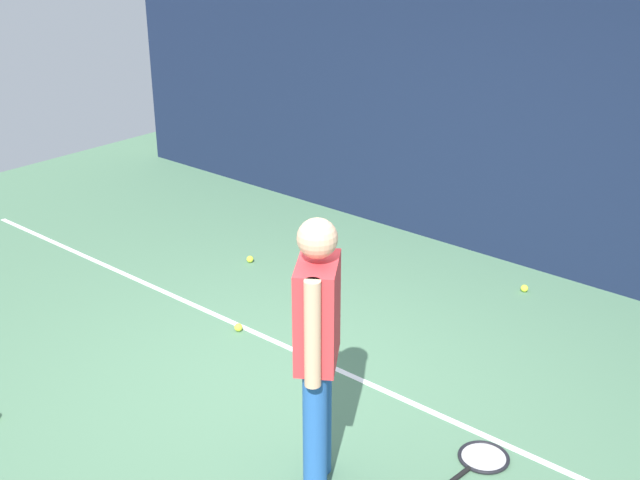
{
  "coord_description": "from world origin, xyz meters",
  "views": [
    {
      "loc": [
        3.41,
        -3.63,
        3.26
      ],
      "look_at": [
        0.0,
        0.4,
        1.0
      ],
      "focal_mm": 45.78,
      "sensor_mm": 36.0,
      "label": 1
    }
  ],
  "objects": [
    {
      "name": "back_fence",
      "position": [
        0.0,
        3.0,
        1.39
      ],
      "size": [
        10.0,
        0.1,
        2.78
      ],
      "primitive_type": "cube",
      "color": "#141E38",
      "rests_on": "ground"
    },
    {
      "name": "tennis_ball_mid_court",
      "position": [
        0.62,
        2.46,
        0.03
      ],
      "size": [
        0.07,
        0.07,
        0.07
      ],
      "primitive_type": "sphere",
      "color": "#CCE033",
      "rests_on": "ground"
    },
    {
      "name": "tennis_racket",
      "position": [
        1.51,
        0.16,
        0.01
      ],
      "size": [
        0.35,
        0.63,
        0.03
      ],
      "rotation": [
        0.0,
        0.0,
        1.47
      ],
      "color": "black",
      "rests_on": "ground"
    },
    {
      "name": "tennis_ball_far_left",
      "position": [
        -1.67,
        1.34,
        0.03
      ],
      "size": [
        0.07,
        0.07,
        0.07
      ],
      "primitive_type": "sphere",
      "color": "#CCE033",
      "rests_on": "ground"
    },
    {
      "name": "ground_plane",
      "position": [
        0.0,
        0.0,
        0.0
      ],
      "size": [
        12.0,
        12.0,
        0.0
      ],
      "primitive_type": "plane",
      "color": "#4C7556"
    },
    {
      "name": "tennis_ball_by_fence",
      "position": [
        -0.81,
        0.33,
        0.03
      ],
      "size": [
        0.07,
        0.07,
        0.07
      ],
      "primitive_type": "sphere",
      "color": "#CCE033",
      "rests_on": "ground"
    },
    {
      "name": "court_line",
      "position": [
        0.0,
        0.4,
        0.0
      ],
      "size": [
        9.0,
        0.05,
        0.0
      ],
      "primitive_type": "cube",
      "color": "white",
      "rests_on": "ground"
    },
    {
      "name": "tennis_player",
      "position": [
        0.87,
        -0.65,
        0.97
      ],
      "size": [
        0.41,
        0.46,
        1.7
      ],
      "rotation": [
        0.0,
        0.0,
        2.16
      ],
      "color": "#2659A5",
      "rests_on": "ground"
    }
  ]
}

